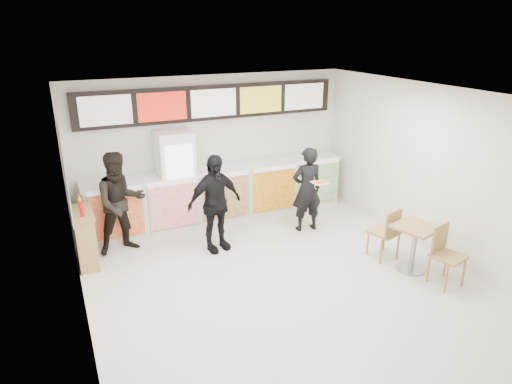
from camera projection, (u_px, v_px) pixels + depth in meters
floor at (290, 289)px, 7.25m from camera, size 7.00×7.00×0.00m
ceiling at (295, 98)px, 6.21m from camera, size 7.00×7.00×0.00m
wall_back at (213, 147)px, 9.72m from camera, size 6.00×0.00×6.00m
wall_left at (77, 238)px, 5.56m from camera, size 0.00×7.00×7.00m
wall_right at (444, 175)px, 7.90m from camera, size 0.00×7.00×7.00m
service_counter at (221, 193)px, 9.69m from camera, size 5.56×0.77×1.14m
menu_board at (213, 102)px, 9.31m from camera, size 5.50×0.14×0.70m
drinks_fridge at (176, 180)px, 9.19m from camera, size 0.70×0.67×2.00m
mirror_panel at (63, 165)px, 7.57m from camera, size 0.01×2.00×1.50m
customer_main at (307, 189)px, 9.06m from camera, size 0.67×0.47×1.73m
customer_left at (121, 203)px, 8.17m from camera, size 1.01×0.83×1.88m
customer_mid at (215, 203)px, 8.22m from camera, size 1.13×0.63×1.82m
pizza_slice at (320, 182)px, 8.58m from camera, size 0.36×0.36×0.02m
cafe_table at (415, 240)px, 7.62m from camera, size 0.89×1.72×0.97m
condiment_ledge at (85, 237)px, 7.86m from camera, size 0.35×0.87×1.17m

